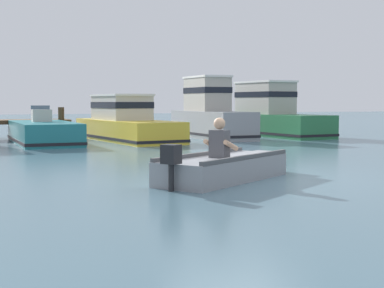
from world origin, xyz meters
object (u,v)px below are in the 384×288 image
Objects in this scene: rowboat_with_person at (225,167)px; moored_boat_yellow at (125,123)px; moored_boat_green at (270,116)px; moored_boat_teal at (44,133)px; moored_boat_grey at (210,115)px.

rowboat_with_person is 0.52× the size of moored_boat_yellow.
moored_boat_green reaches higher than moored_boat_yellow.
moored_boat_yellow is at bearing -175.36° from moored_boat_green.
moored_boat_teal is 10.01m from moored_boat_green.
moored_boat_green is at bearing 6.42° from moored_boat_teal.
rowboat_with_person is 0.66× the size of moored_boat_teal.
rowboat_with_person is 12.94m from moored_boat_grey.
moored_boat_green is at bearing 4.64° from moored_boat_yellow.
rowboat_with_person is 0.64× the size of moored_boat_grey.
moored_boat_green is (6.74, 0.55, 0.22)m from moored_boat_yellow.
moored_boat_teal is (-1.63, 11.21, 0.12)m from rowboat_with_person.
moored_boat_teal is at bearing -174.74° from moored_boat_grey.
moored_boat_yellow reaches higher than rowboat_with_person.
moored_boat_teal is 0.78× the size of moored_boat_green.
moored_boat_yellow is at bearing 82.47° from rowboat_with_person.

